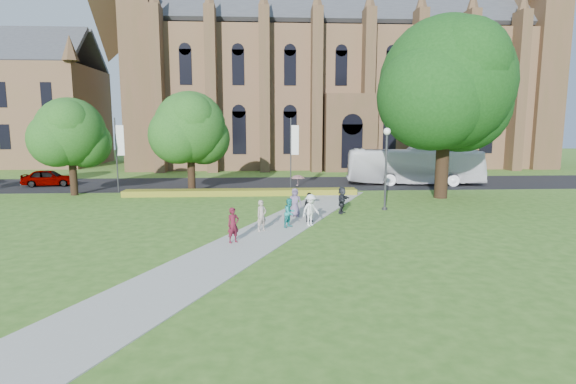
{
  "coord_description": "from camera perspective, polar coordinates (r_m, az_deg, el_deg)",
  "views": [
    {
      "loc": [
        -0.4,
        -21.52,
        5.41
      ],
      "look_at": [
        1.1,
        3.95,
        1.6
      ],
      "focal_mm": 28.0,
      "sensor_mm": 36.0,
      "label": 1
    }
  ],
  "objects": [
    {
      "name": "parasol",
      "position": [
        26.52,
        1.25,
        1.25
      ],
      "size": [
        0.88,
        0.88,
        0.68
      ],
      "primitive_type": "imported",
      "rotation": [
        0.0,
        0.0,
        0.15
      ],
      "color": "#DE9DAD",
      "rests_on": "pedestrian_4"
    },
    {
      "name": "road",
      "position": [
        41.87,
        -2.81,
        1.07
      ],
      "size": [
        160.0,
        10.0,
        0.02
      ],
      "primitive_type": "cube",
      "color": "black",
      "rests_on": "ground"
    },
    {
      "name": "pedestrian_4",
      "position": [
        26.58,
        0.88,
        -1.31
      ],
      "size": [
        0.84,
        0.56,
        1.68
      ],
      "primitive_type": "imported",
      "rotation": [
        0.0,
        0.0,
        0.02
      ],
      "color": "slate",
      "rests_on": "footpath"
    },
    {
      "name": "large_tree",
      "position": [
        35.3,
        19.44,
        12.82
      ],
      "size": [
        9.6,
        9.6,
        13.2
      ],
      "color": "#332114",
      "rests_on": "ground"
    },
    {
      "name": "tour_coach",
      "position": [
        42.61,
        15.73,
        3.19
      ],
      "size": [
        12.39,
        4.32,
        3.38
      ],
      "primitive_type": "imported",
      "rotation": [
        0.0,
        0.0,
        1.45
      ],
      "color": "white",
      "rests_on": "road"
    },
    {
      "name": "street_tree_1",
      "position": [
        36.45,
        -12.34,
        8.01
      ],
      "size": [
        5.6,
        5.6,
        8.05
      ],
      "color": "#332114",
      "rests_on": "ground"
    },
    {
      "name": "pedestrian_2",
      "position": [
        24.16,
        2.89,
        -2.3
      ],
      "size": [
        1.27,
        1.14,
        1.7
      ],
      "primitive_type": "imported",
      "rotation": [
        0.0,
        0.0,
        0.59
      ],
      "color": "white",
      "rests_on": "footpath"
    },
    {
      "name": "pedestrian_0",
      "position": [
        20.82,
        -6.98,
        -4.2
      ],
      "size": [
        0.71,
        0.66,
        1.64
      ],
      "primitive_type": "imported",
      "rotation": [
        0.0,
        0.0,
        0.59
      ],
      "color": "#561323",
      "rests_on": "footpath"
    },
    {
      "name": "ground",
      "position": [
        22.19,
        -2.26,
        -5.62
      ],
      "size": [
        160.0,
        160.0,
        0.0
      ],
      "primitive_type": "plane",
      "color": "#36611D",
      "rests_on": "ground"
    },
    {
      "name": "flower_hedge",
      "position": [
        35.14,
        -5.96,
        -0.04
      ],
      "size": [
        18.0,
        1.4,
        0.45
      ],
      "primitive_type": "cube",
      "color": "#A88821",
      "rests_on": "ground"
    },
    {
      "name": "car_0",
      "position": [
        45.38,
        -28.11,
        1.61
      ],
      "size": [
        4.55,
        2.33,
        1.48
      ],
      "primitive_type": "imported",
      "rotation": [
        0.0,
        0.0,
        1.71
      ],
      "color": "gray",
      "rests_on": "road"
    },
    {
      "name": "banner_pole_0",
      "position": [
        36.86,
        0.53,
        5.35
      ],
      "size": [
        0.7,
        0.1,
        6.0
      ],
      "color": "#38383D",
      "rests_on": "ground"
    },
    {
      "name": "banner_pole_1",
      "position": [
        38.53,
        -20.81,
        4.94
      ],
      "size": [
        0.7,
        0.1,
        6.0
      ],
      "color": "#38383D",
      "rests_on": "ground"
    },
    {
      "name": "building_west",
      "position": [
        71.96,
        -31.79,
        10.27
      ],
      "size": [
        22.0,
        14.0,
        18.3
      ],
      "color": "brown",
      "rests_on": "ground"
    },
    {
      "name": "pedestrian_6",
      "position": [
        22.95,
        -3.37,
        -3.01
      ],
      "size": [
        0.69,
        0.66,
        1.6
      ],
      "primitive_type": "imported",
      "rotation": [
        0.0,
        0.0,
        0.66
      ],
      "color": "#A49489",
      "rests_on": "footpath"
    },
    {
      "name": "footpath",
      "position": [
        23.16,
        -2.31,
        -4.97
      ],
      "size": [
        15.58,
        28.54,
        0.04
      ],
      "primitive_type": "cube",
      "rotation": [
        0.0,
        0.0,
        -0.44
      ],
      "color": "#B2B2A8",
      "rests_on": "ground"
    },
    {
      "name": "street_tree_0",
      "position": [
        38.41,
        -25.93,
        6.85
      ],
      "size": [
        5.2,
        5.2,
        7.5
      ],
      "color": "#332114",
      "rests_on": "ground"
    },
    {
      "name": "pedestrian_1",
      "position": [
        23.75,
        0.22,
        -2.66
      ],
      "size": [
        0.93,
        0.95,
        1.55
      ],
      "primitive_type": "imported",
      "rotation": [
        0.0,
        0.0,
        0.87
      ],
      "color": "teal",
      "rests_on": "footpath"
    },
    {
      "name": "cathedral",
      "position": [
        62.59,
        6.43,
        15.39
      ],
      "size": [
        52.6,
        18.25,
        28.0
      ],
      "color": "brown",
      "rests_on": "ground"
    },
    {
      "name": "pedestrian_5",
      "position": [
        27.71,
        6.87,
        -1.02
      ],
      "size": [
        1.17,
        1.55,
        1.63
      ],
      "primitive_type": "imported",
      "rotation": [
        0.0,
        0.0,
        1.05
      ],
      "color": "#26272D",
      "rests_on": "footpath"
    },
    {
      "name": "pedestrian_3",
      "position": [
        25.05,
        2.66,
        -1.96
      ],
      "size": [
        0.9,
        1.02,
        1.66
      ],
      "primitive_type": "imported",
      "rotation": [
        0.0,
        0.0,
        0.94
      ],
      "color": "black",
      "rests_on": "footpath"
    },
    {
      "name": "streetlamp",
      "position": [
        29.19,
        12.36,
        4.14
      ],
      "size": [
        0.44,
        0.44,
        5.24
      ],
      "color": "#38383D",
      "rests_on": "ground"
    }
  ]
}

